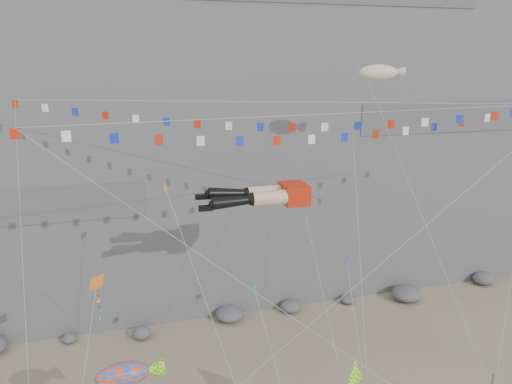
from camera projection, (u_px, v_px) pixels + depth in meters
cliff at (195, 44)px, 53.83m from camera, size 80.00×28.00×50.00m
talus_boulders at (230, 314)px, 46.13m from camera, size 60.00×3.00×1.20m
legs_kite at (265, 196)px, 33.13m from camera, size 7.45×15.00×20.04m
flag_banner_upper at (276, 102)px, 32.89m from camera, size 33.95×17.57×27.96m
flag_banner_lower at (329, 114)px, 30.03m from camera, size 34.31×8.93×23.03m
harlequin_kite at (97, 284)px, 26.75m from camera, size 3.56×7.30×13.59m
fish_windsock at (123, 375)px, 25.93m from camera, size 6.59×4.16×9.37m
delta_kite at (356, 380)px, 27.55m from camera, size 2.24×7.51×9.08m
blimp_windsock at (379, 73)px, 36.38m from camera, size 6.68×12.59×25.60m
small_kite_a at (169, 197)px, 31.36m from camera, size 4.73×14.36×21.14m
small_kite_b at (347, 266)px, 32.69m from camera, size 2.23×9.31×13.73m
small_kite_c at (255, 293)px, 29.78m from camera, size 1.61×10.72×14.27m
small_kite_d at (354, 148)px, 34.75m from camera, size 5.09×14.01×22.82m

